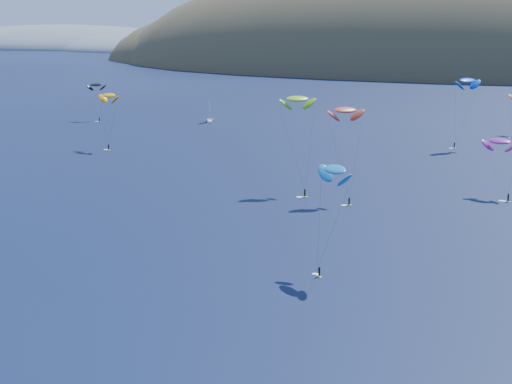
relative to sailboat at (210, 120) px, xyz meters
The scene contains 10 objects.
island 358.59m from the sailboat, 72.75° to the left, with size 730.00×300.00×210.00m.
headland 651.22m from the sailboat, 125.52° to the left, with size 460.00×250.00×60.00m.
sailboat is the anchor object (origin of this frame).
kitesurfer_1 67.17m from the sailboat, 99.78° to the right, with size 9.52×8.16×20.40m.
kitesurfer_3 120.36m from the sailboat, 57.49° to the right, with size 10.21×12.94×26.29m.
kitesurfer_4 109.07m from the sailboat, 14.02° to the right, with size 10.55×10.63×25.65m.
kitesurfer_5 179.26m from the sailboat, 61.50° to the right, with size 9.04×9.26×21.22m.
kitesurfer_6 145.82m from the sailboat, 38.33° to the right, with size 9.18×10.56×16.13m.
kitesurfer_9 132.64m from the sailboat, 53.85° to the right, with size 9.77×11.26×24.72m.
kitesurfer_12 50.73m from the sailboat, 169.92° to the right, with size 8.72×8.46×17.08m.
Camera 1 is at (42.14, -57.52, 46.23)m, focal length 50.00 mm.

